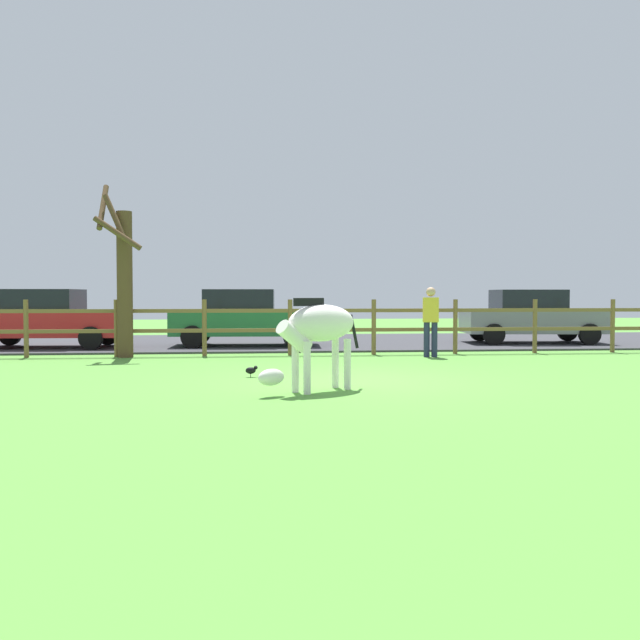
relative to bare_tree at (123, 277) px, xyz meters
name	(u,v)px	position (x,y,z in m)	size (l,w,h in m)	color
ground_plane	(352,380)	(4.66, -4.82, -1.88)	(60.00, 60.00, 0.00)	#549338
parking_asphalt	(307,342)	(4.66, 4.48, -1.86)	(28.00, 7.40, 0.05)	#38383D
paddock_fence	(290,324)	(3.90, 0.18, -1.11)	(20.58, 0.11, 1.35)	brown
bare_tree	(123,277)	(0.00, 0.00, 0.00)	(1.10, 1.15, 4.07)	#513A23
zebra	(317,330)	(3.94, -6.09, -0.96)	(1.67, 1.29, 1.41)	white
crow_on_grass	(251,370)	(2.95, -4.20, -1.76)	(0.22, 0.10, 0.20)	black
parked_car_green	(244,317)	(2.77, 2.79, -1.04)	(4.09, 2.06, 1.56)	#236B38
parked_car_red	(47,318)	(-2.47, 2.65, -1.04)	(4.09, 2.06, 1.56)	red
parked_car_grey	(531,316)	(11.14, 3.02, -1.04)	(4.14, 2.18, 1.56)	slate
visitor_near_fence	(431,318)	(7.14, -0.64, -0.98)	(0.40, 0.28, 1.64)	#232847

